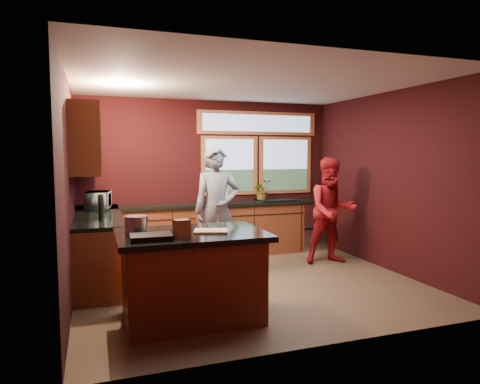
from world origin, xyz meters
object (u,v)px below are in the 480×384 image
stock_pot (137,224)px  person_grey (217,210)px  cutting_board (211,231)px  person_red (332,211)px  island (192,275)px

stock_pot → person_grey: bearing=48.8°
cutting_board → stock_pot: (-0.75, 0.20, 0.08)m
person_red → cutting_board: person_red is taller
person_red → person_grey: bearing=-172.4°
island → person_red: bearing=30.9°
cutting_board → stock_pot: 0.78m
person_grey → stock_pot: (-1.29, -1.48, 0.10)m
person_grey → person_red: bearing=3.9°
island → cutting_board: (0.20, -0.05, 0.48)m
stock_pot → cutting_board: bearing=-14.9°
person_grey → stock_pot: person_grey is taller
island → person_red: size_ratio=0.91×
person_grey → person_red: size_ratio=1.10×
stock_pot → person_red: bearing=24.2°
cutting_board → stock_pot: bearing=165.1°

